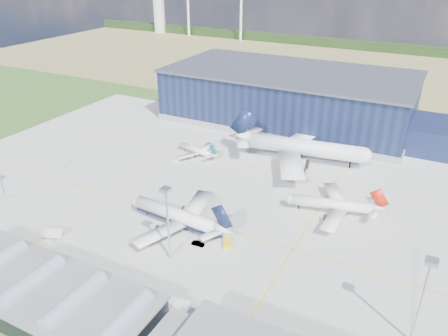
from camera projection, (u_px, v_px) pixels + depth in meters
ground at (194, 202)px, 153.33m from camera, size 600.00×600.00×0.00m
apron at (208, 190)px, 161.28m from camera, size 220.00×160.00×0.08m
farmland at (344, 69)px, 328.37m from camera, size 600.00×220.00×0.01m
treeline at (366, 46)px, 390.25m from camera, size 600.00×8.00×8.00m
horizon_dressing at (181, 1)px, 451.36m from camera, size 440.20×18.00×70.00m
hangar at (294, 99)px, 222.45m from camera, size 145.00×62.00×26.10m
glass_concourse at (45, 295)px, 106.62m from camera, size 78.00×23.00×8.60m
light_mast_center at (167, 212)px, 118.49m from camera, size 2.60×2.60×23.00m
light_mast_east at (425, 289)px, 91.66m from camera, size 2.60×2.60×23.00m
airliner_navy at (176, 209)px, 137.42m from camera, size 42.10×41.32×12.80m
airliner_red at (332, 199)px, 144.54m from camera, size 40.50×39.96×11.01m
airliner_widebody at (305, 139)px, 179.02m from camera, size 68.27×67.13×19.89m
airliner_regional at (196, 147)px, 187.57m from camera, size 26.68×26.31×7.34m
gse_tug_a at (227, 244)px, 130.12m from camera, size 3.97×4.65×1.66m
gse_tug_b at (76, 267)px, 120.75m from camera, size 2.36×3.15×1.25m
gse_tug_c at (277, 143)px, 199.44m from camera, size 3.35×4.06×1.53m
gse_cart_b at (176, 160)px, 182.93m from camera, size 3.02×2.34×1.17m
gse_van_c at (179, 306)px, 106.52m from camera, size 5.59×3.09×2.57m
airstair at (54, 235)px, 133.01m from camera, size 3.74×5.25×3.12m
car_a at (135, 297)px, 110.15m from camera, size 3.90×2.13×1.26m
car_b at (198, 244)px, 130.45m from camera, size 4.07×1.67×1.31m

